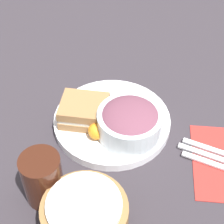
# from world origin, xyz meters

# --- Properties ---
(ground_plane) EXTENTS (4.00, 4.00, 0.00)m
(ground_plane) POSITION_xyz_m (0.00, 0.00, 0.00)
(ground_plane) COLOR #2D282D
(plate) EXTENTS (0.26, 0.26, 0.02)m
(plate) POSITION_xyz_m (0.00, 0.00, 0.01)
(plate) COLOR silver
(plate) RESTS_ON ground_plane
(sandwich) EXTENTS (0.11, 0.09, 0.05)m
(sandwich) POSITION_xyz_m (0.06, 0.01, 0.05)
(sandwich) COLOR olive
(sandwich) RESTS_ON plate
(salad_bowl) EXTENTS (0.14, 0.14, 0.07)m
(salad_bowl) POSITION_xyz_m (-0.04, 0.04, 0.06)
(salad_bowl) COLOR silver
(salad_bowl) RESTS_ON plate
(dressing_cup) EXTENTS (0.06, 0.06, 0.04)m
(dressing_cup) POSITION_xyz_m (-0.03, -0.05, 0.04)
(dressing_cup) COLOR #B7B7BC
(dressing_cup) RESTS_ON plate
(orange_wedge) EXTENTS (0.04, 0.04, 0.04)m
(orange_wedge) POSITION_xyz_m (0.03, 0.06, 0.04)
(orange_wedge) COLOR orange
(orange_wedge) RESTS_ON plate
(drink_glass) EXTENTS (0.08, 0.08, 0.11)m
(drink_glass) POSITION_xyz_m (0.11, 0.20, 0.05)
(drink_glass) COLOR #38190F
(drink_glass) RESTS_ON ground_plane
(bread_basket) EXTENTS (0.15, 0.15, 0.09)m
(bread_basket) POSITION_xyz_m (0.02, 0.26, 0.04)
(bread_basket) COLOR olive
(bread_basket) RESTS_ON ground_plane
(napkin) EXTENTS (0.13, 0.20, 0.00)m
(napkin) POSITION_xyz_m (-0.24, 0.09, 0.00)
(napkin) COLOR #B22823
(napkin) RESTS_ON ground_plane
(knife) EXTENTS (0.19, 0.08, 0.01)m
(knife) POSITION_xyz_m (-0.24, 0.09, 0.01)
(knife) COLOR silver
(knife) RESTS_ON napkin
(spoon) EXTENTS (0.16, 0.07, 0.01)m
(spoon) POSITION_xyz_m (-0.24, 0.10, 0.01)
(spoon) COLOR silver
(spoon) RESTS_ON napkin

